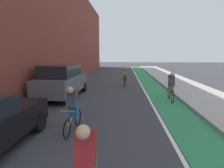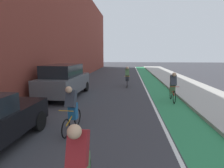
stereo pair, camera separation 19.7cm
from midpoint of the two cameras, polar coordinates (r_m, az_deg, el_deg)
name	(u,v)px [view 2 (the right image)]	position (r m, az deg, el deg)	size (l,w,h in m)	color
ground_plane	(117,85)	(15.56, 1.99, -0.20)	(88.64, 88.64, 0.00)	#38383D
bike_lane_paint	(152,82)	(17.66, 12.73, 0.73)	(1.60, 40.29, 0.00)	#2D8451
lane_divider_stripe	(142,82)	(17.57, 9.82, 0.78)	(0.12, 40.29, 0.00)	white
sidewalk_right	(178,81)	(18.14, 20.45, 0.81)	(3.31, 40.29, 0.14)	#A8A59E
building_facade_left	(58,28)	(18.72, -16.28, 16.57)	(3.00, 40.29, 10.09)	brown
parked_suv_gray	(64,80)	(11.36, -14.37, 1.13)	(2.09, 4.61, 1.98)	#595B60
cyclist_lead	(79,163)	(3.24, -8.43, -23.44)	(0.48, 1.66, 1.58)	black
cyclist_mid	(72,108)	(6.25, -11.71, -7.46)	(0.48, 1.65, 1.58)	black
cyclist_trailing	(173,87)	(10.57, 19.17, -0.84)	(0.48, 1.74, 1.63)	black
cyclist_far	(127,76)	(14.73, 5.21, 2.40)	(0.48, 1.72, 1.61)	black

